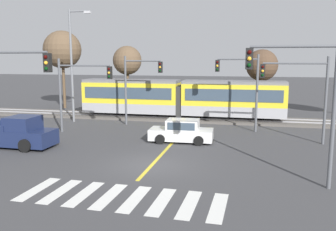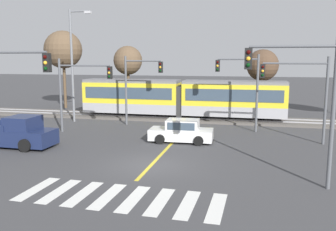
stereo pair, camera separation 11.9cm
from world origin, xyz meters
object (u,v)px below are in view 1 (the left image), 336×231
(sedan_crossing, at_px, (181,132))
(pickup_truck, at_px, (14,134))
(traffic_light_near_right, at_px, (304,89))
(bare_tree_far_west, at_px, (62,50))
(traffic_light_far_left, at_px, (138,80))
(street_lamp_west, at_px, (73,60))
(bare_tree_west, at_px, (127,61))
(traffic_light_near_left, at_px, (8,87))
(traffic_light_mid_right, at_px, (302,86))
(traffic_light_far_right, at_px, (243,81))
(traffic_light_mid_left, at_px, (78,84))
(bare_tree_east, at_px, (262,66))
(light_rail_tram, at_px, (181,97))

(sedan_crossing, xyz_separation_m, pickup_truck, (-10.02, -3.68, 0.14))
(traffic_light_near_right, distance_m, bare_tree_far_west, 30.84)
(traffic_light_near_right, height_order, traffic_light_far_left, traffic_light_near_right)
(street_lamp_west, relative_size, bare_tree_west, 1.41)
(sedan_crossing, relative_size, traffic_light_near_left, 0.69)
(traffic_light_near_left, height_order, bare_tree_far_west, bare_tree_far_west)
(sedan_crossing, xyz_separation_m, traffic_light_mid_right, (7.63, 1.45, 3.08))
(pickup_truck, bearing_deg, traffic_light_near_left, -55.21)
(traffic_light_far_right, bearing_deg, traffic_light_near_right, -76.91)
(traffic_light_far_right, bearing_deg, street_lamp_west, 176.08)
(traffic_light_mid_left, height_order, traffic_light_near_right, traffic_light_near_right)
(pickup_truck, bearing_deg, traffic_light_far_right, 30.98)
(pickup_truck, bearing_deg, sedan_crossing, 20.17)
(bare_tree_far_west, height_order, bare_tree_east, bare_tree_far_west)
(traffic_light_mid_left, distance_m, traffic_light_near_left, 8.85)
(traffic_light_mid_left, bearing_deg, sedan_crossing, -9.08)
(bare_tree_west, xyz_separation_m, bare_tree_east, (13.69, 1.06, -0.46))
(sedan_crossing, distance_m, bare_tree_far_west, 21.89)
(pickup_truck, xyz_separation_m, traffic_light_far_right, (13.83, 8.30, 3.03))
(pickup_truck, xyz_separation_m, bare_tree_east, (15.51, 17.53, 4.01))
(sedan_crossing, height_order, street_lamp_west, street_lamp_west)
(traffic_light_mid_right, bearing_deg, traffic_light_far_right, 140.32)
(traffic_light_near_left, bearing_deg, street_lamp_west, 104.03)
(street_lamp_west, distance_m, bare_tree_far_west, 9.79)
(bare_tree_far_west, bearing_deg, street_lamp_west, -55.84)
(traffic_light_mid_left, distance_m, bare_tree_east, 18.49)
(bare_tree_west, bearing_deg, traffic_light_near_left, -87.57)
(sedan_crossing, height_order, bare_tree_far_west, bare_tree_far_west)
(traffic_light_near_left, bearing_deg, traffic_light_far_right, 47.45)
(pickup_truck, bearing_deg, bare_tree_far_west, 109.30)
(traffic_light_far_right, bearing_deg, traffic_light_near_left, -132.55)
(sedan_crossing, height_order, traffic_light_far_left, traffic_light_far_left)
(pickup_truck, distance_m, bare_tree_east, 23.75)
(light_rail_tram, distance_m, traffic_light_near_left, 17.61)
(light_rail_tram, relative_size, traffic_light_near_left, 2.98)
(bare_tree_east, bearing_deg, traffic_light_near_right, -87.11)
(traffic_light_mid_right, relative_size, bare_tree_east, 0.88)
(traffic_light_mid_left, bearing_deg, bare_tree_west, 90.95)
(traffic_light_far_left, bearing_deg, street_lamp_west, 176.58)
(traffic_light_near_left, bearing_deg, light_rail_tram, 71.35)
(bare_tree_far_west, bearing_deg, traffic_light_far_left, -36.32)
(traffic_light_near_left, bearing_deg, traffic_light_mid_right, 30.95)
(light_rail_tram, xyz_separation_m, street_lamp_west, (-8.87, -3.43, 3.36))
(light_rail_tram, relative_size, bare_tree_far_west, 2.14)
(traffic_light_mid_left, bearing_deg, pickup_truck, -112.00)
(sedan_crossing, bearing_deg, pickup_truck, -159.83)
(traffic_light_mid_left, relative_size, traffic_light_near_left, 0.89)
(sedan_crossing, bearing_deg, traffic_light_near_left, -134.29)
(sedan_crossing, xyz_separation_m, bare_tree_west, (-8.21, 12.79, 4.61))
(traffic_light_near_left, xyz_separation_m, bare_tree_east, (12.83, 21.38, 0.74))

